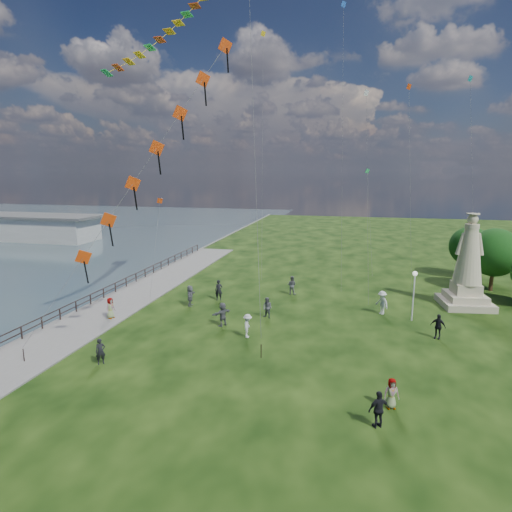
% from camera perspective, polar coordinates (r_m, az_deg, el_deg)
% --- Properties ---
extents(waterfront, '(200.00, 200.00, 1.51)m').
position_cam_1_polar(waterfront, '(38.92, -20.66, -6.83)').
color(waterfront, '#2F4047').
rests_on(waterfront, ground).
extents(pier_pavilion, '(30.00, 8.00, 4.40)m').
position_cam_1_polar(pier_pavilion, '(86.52, -29.03, 3.45)').
color(pier_pavilion, '#A0A09B').
rests_on(pier_pavilion, ground).
extents(statue, '(4.44, 4.44, 8.08)m').
position_cam_1_polar(statue, '(40.84, 26.37, -1.92)').
color(statue, beige).
rests_on(statue, ground).
extents(lamppost, '(0.37, 0.37, 3.99)m').
position_cam_1_polar(lamppost, '(35.26, 20.34, -3.68)').
color(lamppost, silver).
rests_on(lamppost, ground).
extents(tree_row, '(6.76, 13.99, 6.15)m').
position_cam_1_polar(tree_row, '(48.20, 28.96, 0.26)').
color(tree_row, '#382314').
rests_on(tree_row, ground).
extents(person_0, '(0.69, 0.67, 1.61)m').
position_cam_1_polar(person_0, '(28.19, -20.03, -11.87)').
color(person_0, black).
rests_on(person_0, ground).
extents(person_1, '(0.94, 0.79, 1.67)m').
position_cam_1_polar(person_1, '(34.32, 1.52, -6.91)').
color(person_1, '#595960').
rests_on(person_1, ground).
extents(person_2, '(0.69, 1.16, 1.70)m').
position_cam_1_polar(person_2, '(30.46, -1.13, -9.30)').
color(person_2, silver).
rests_on(person_2, ground).
extents(person_3, '(1.17, 0.97, 1.78)m').
position_cam_1_polar(person_3, '(21.44, 16.06, -19.06)').
color(person_3, black).
rests_on(person_3, ground).
extents(person_4, '(0.86, 0.65, 1.55)m').
position_cam_1_polar(person_4, '(23.15, 17.61, -17.06)').
color(person_4, '#595960').
rests_on(person_4, ground).
extents(person_5, '(1.00, 1.80, 1.84)m').
position_cam_1_polar(person_5, '(37.68, -8.77, -5.24)').
color(person_5, '#595960').
rests_on(person_5, ground).
extents(person_6, '(0.78, 0.62, 1.86)m').
position_cam_1_polar(person_6, '(38.98, -4.98, -4.56)').
color(person_6, black).
rests_on(person_6, ground).
extents(person_7, '(0.95, 0.68, 1.79)m').
position_cam_1_polar(person_7, '(40.78, 4.78, -3.89)').
color(person_7, '#595960').
rests_on(person_7, ground).
extents(person_8, '(1.31, 1.38, 1.94)m').
position_cam_1_polar(person_8, '(36.61, 16.45, -5.99)').
color(person_8, silver).
rests_on(person_8, ground).
extents(person_9, '(1.17, 0.97, 1.78)m').
position_cam_1_polar(person_9, '(32.83, 23.10, -8.62)').
color(person_9, black).
rests_on(person_9, ground).
extents(person_10, '(0.68, 0.91, 1.67)m').
position_cam_1_polar(person_10, '(35.86, -18.83, -6.73)').
color(person_10, '#595960').
rests_on(person_10, ground).
extents(person_11, '(1.54, 1.83, 1.84)m').
position_cam_1_polar(person_11, '(32.68, -4.47, -7.74)').
color(person_11, '#595960').
rests_on(person_11, ground).
extents(red_kite_train, '(10.85, 9.35, 20.28)m').
position_cam_1_polar(red_kite_train, '(29.18, -13.38, 13.09)').
color(red_kite_train, black).
rests_on(red_kite_train, ground).
extents(small_kites, '(29.75, 18.75, 27.49)m').
position_cam_1_polar(small_kites, '(44.69, 11.33, 15.67)').
color(small_kites, silver).
rests_on(small_kites, ground).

